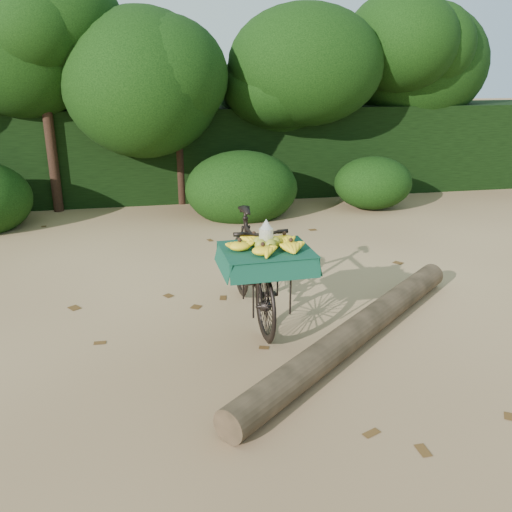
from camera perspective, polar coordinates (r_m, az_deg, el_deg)
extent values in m
plane|color=tan|center=(5.67, -8.91, -7.58)|extent=(80.00, 80.00, 0.00)
imported|color=black|center=(5.67, -0.44, -1.09)|extent=(0.60, 1.91, 1.14)
cube|color=black|center=(5.00, 1.09, 0.50)|extent=(0.43, 0.51, 0.03)
cube|color=#144B36|center=(5.00, 1.09, 0.71)|extent=(0.84, 0.71, 0.01)
ellipsoid|color=olive|center=(5.00, 1.98, 1.42)|extent=(0.11, 0.09, 0.12)
ellipsoid|color=olive|center=(5.04, 1.18, 1.59)|extent=(0.11, 0.09, 0.12)
ellipsoid|color=olive|center=(5.00, 0.27, 1.44)|extent=(0.11, 0.09, 0.12)
ellipsoid|color=olive|center=(4.93, 0.49, 1.16)|extent=(0.11, 0.09, 0.12)
ellipsoid|color=olive|center=(4.92, 1.56, 1.15)|extent=(0.11, 0.09, 0.12)
cylinder|color=#EAE5C6|center=(4.97, 1.07, 1.98)|extent=(0.13, 0.13, 0.17)
cylinder|color=brown|center=(5.36, 10.63, -7.71)|extent=(3.09, 2.67, 0.28)
cube|color=black|center=(11.49, -10.84, 10.67)|extent=(26.00, 1.80, 1.80)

